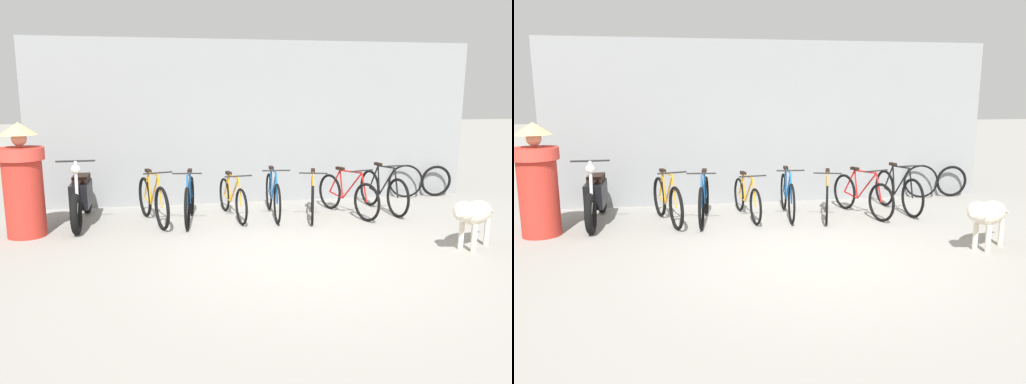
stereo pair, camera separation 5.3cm
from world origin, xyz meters
The scene contains 14 objects.
ground_plane centered at (0.00, 0.00, 0.00)m, with size 60.00×60.00×0.00m, color gray.
shop_wall_back centered at (0.00, 3.55, 1.54)m, with size 8.52×0.20×3.08m.
bicycle_0 centered at (-2.01, 2.17, 0.36)m, with size 0.60×1.61×0.89m.
bicycle_1 centered at (-1.42, 2.13, 0.36)m, with size 0.46×1.66×0.88m.
bicycle_2 centered at (-0.68, 2.29, 0.33)m, with size 0.46×1.62×0.79m.
bicycle_3 centered at (0.02, 2.24, 0.36)m, with size 0.46×1.69×0.87m.
bicycle_4 centered at (0.68, 2.08, 0.35)m, with size 0.58×1.60×0.83m.
bicycle_5 centered at (1.33, 2.12, 0.35)m, with size 0.61×1.61×0.84m.
bicycle_6 centered at (2.05, 2.26, 0.36)m, with size 0.46×1.64×0.89m.
motorcycle centered at (-3.16, 2.35, 0.43)m, with size 0.58×2.01×1.09m.
stray_dog centered at (2.31, -0.05, 0.49)m, with size 1.07×0.82×0.72m.
person_in_robes centered at (-3.86, 1.72, 0.85)m, with size 0.93×0.93×1.70m.
spare_tire_left centered at (3.02, 3.30, 0.34)m, with size 0.65×0.26×0.68m.
spare_tire_right centered at (3.70, 3.30, 0.32)m, with size 0.64×0.11×0.64m.
Camera 2 is at (-1.73, -6.00, 2.12)m, focal length 35.00 mm.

